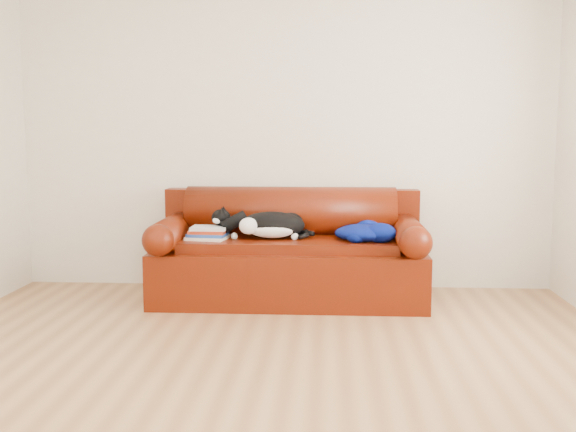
% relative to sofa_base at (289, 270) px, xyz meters
% --- Properties ---
extents(ground, '(4.50, 4.50, 0.00)m').
position_rel_sofa_base_xyz_m(ground, '(-0.07, -1.49, -0.24)').
color(ground, brown).
rests_on(ground, ground).
extents(room_shell, '(4.52, 4.02, 2.61)m').
position_rel_sofa_base_xyz_m(room_shell, '(0.06, -1.48, 1.43)').
color(room_shell, beige).
rests_on(room_shell, ground).
extents(sofa_base, '(2.10, 0.90, 0.50)m').
position_rel_sofa_base_xyz_m(sofa_base, '(0.00, 0.00, 0.00)').
color(sofa_base, '#3D0E02').
rests_on(sofa_base, ground).
extents(sofa_back, '(2.10, 1.01, 0.88)m').
position_rel_sofa_base_xyz_m(sofa_back, '(0.00, 0.24, 0.30)').
color(sofa_back, '#3D0E02').
rests_on(sofa_back, ground).
extents(book_stack, '(0.33, 0.27, 0.10)m').
position_rel_sofa_base_xyz_m(book_stack, '(-0.62, -0.12, 0.31)').
color(book_stack, white).
rests_on(book_stack, sofa_base).
extents(cat, '(0.74, 0.45, 0.26)m').
position_rel_sofa_base_xyz_m(cat, '(-0.13, -0.06, 0.36)').
color(cat, black).
rests_on(cat, sofa_base).
extents(blanket, '(0.49, 0.42, 0.15)m').
position_rel_sofa_base_xyz_m(blanket, '(0.58, -0.09, 0.33)').
color(blanket, '#02064A').
rests_on(blanket, sofa_base).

